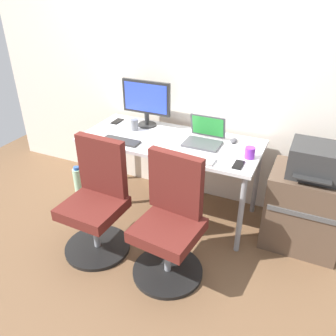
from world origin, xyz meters
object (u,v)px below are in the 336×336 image
side_cabinet (304,209)px  printer (316,160)px  coffee_mug (250,153)px  desktop_monitor (146,100)px  open_laptop (204,137)px  office_chair_left (97,203)px  water_bottle_on_floor (78,181)px  office_chair_right (170,224)px

side_cabinet → printer: size_ratio=1.67×
side_cabinet → coffee_mug: bearing=-169.9°
desktop_monitor → open_laptop: size_ratio=1.55×
office_chair_left → coffee_mug: 1.27m
water_bottle_on_floor → open_laptop: bearing=8.9°
office_chair_right → desktop_monitor: desktop_monitor is taller
water_bottle_on_floor → coffee_mug: (1.70, 0.07, 0.65)m
water_bottle_on_floor → open_laptop: open_laptop is taller
office_chair_left → desktop_monitor: 1.07m
water_bottle_on_floor → office_chair_right: bearing=-23.6°
printer → open_laptop: open_laptop is taller
water_bottle_on_floor → desktop_monitor: 1.12m
office_chair_left → open_laptop: size_ratio=3.03×
office_chair_left → printer: (1.52, 0.73, 0.37)m
water_bottle_on_floor → desktop_monitor: desktop_monitor is taller
side_cabinet → water_bottle_on_floor: (-2.18, -0.16, -0.19)m
office_chair_right → open_laptop: bearing=92.0°
office_chair_left → printer: size_ratio=2.35×
printer → water_bottle_on_floor: 2.28m
office_chair_left → water_bottle_on_floor: 0.92m
desktop_monitor → open_laptop: (0.63, -0.14, -0.20)m
water_bottle_on_floor → printer: bearing=4.1°
office_chair_left → open_laptop: bearing=51.4°
desktop_monitor → office_chair_right: bearing=-54.2°
side_cabinet → open_laptop: bearing=177.2°
office_chair_left → office_chair_right: (0.64, -0.00, 0.00)m
office_chair_right → open_laptop: (-0.03, 0.77, 0.38)m
desktop_monitor → open_laptop: 0.67m
printer → water_bottle_on_floor: bearing=-175.9°
open_laptop → office_chair_right: bearing=-88.0°
office_chair_left → water_bottle_on_floor: bearing=139.4°
printer → coffee_mug: bearing=-170.0°
office_chair_right → desktop_monitor: 1.26m
open_laptop → coffee_mug: 0.44m
office_chair_right → printer: office_chair_right is taller
side_cabinet → printer: (0.00, -0.00, 0.45)m
printer → desktop_monitor: 1.55m
side_cabinet → desktop_monitor: desktop_monitor is taller
desktop_monitor → side_cabinet: bearing=-6.8°
office_chair_right → water_bottle_on_floor: bearing=156.4°
water_bottle_on_floor → coffee_mug: size_ratio=3.37×
office_chair_right → open_laptop: size_ratio=3.03×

